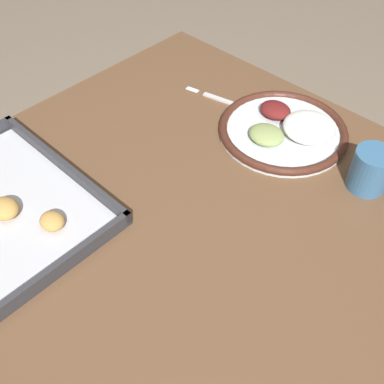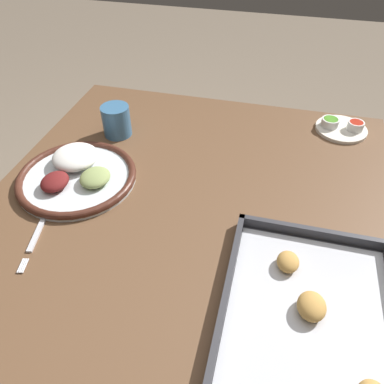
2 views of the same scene
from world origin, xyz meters
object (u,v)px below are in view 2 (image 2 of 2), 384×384
object	(u,v)px
fork	(39,229)
drinking_cup	(116,121)
baking_tray	(311,324)
saucer_plate	(341,127)
dinner_plate	(77,174)

from	to	relation	value
fork	drinking_cup	bearing A→B (deg)	164.36
fork	baking_tray	xyz separation A→B (m)	(0.09, 0.59, 0.01)
baking_tray	drinking_cup	distance (m)	0.75
saucer_plate	dinner_plate	bearing A→B (deg)	-58.99
dinner_plate	baking_tray	world-z (taller)	dinner_plate
drinking_cup	dinner_plate	bearing A→B (deg)	-5.59
saucer_plate	baking_tray	size ratio (longest dim) A/B	0.35
fork	drinking_cup	size ratio (longest dim) A/B	2.31
dinner_plate	fork	world-z (taller)	dinner_plate
baking_tray	fork	bearing A→B (deg)	-98.67
fork	baking_tray	world-z (taller)	baking_tray
saucer_plate	drinking_cup	size ratio (longest dim) A/B	1.68
baking_tray	drinking_cup	xyz separation A→B (m)	(-0.49, -0.57, 0.03)
dinner_plate	saucer_plate	bearing A→B (deg)	121.01
fork	saucer_plate	world-z (taller)	saucer_plate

